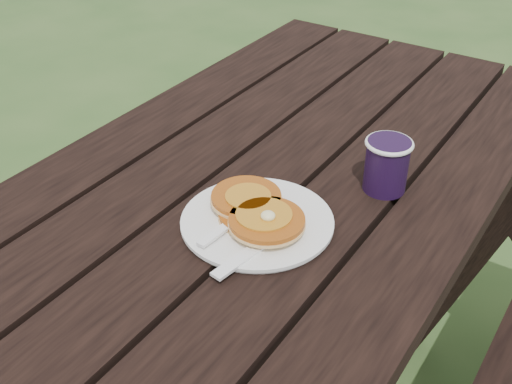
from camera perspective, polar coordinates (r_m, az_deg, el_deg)
The scene contains 6 objects.
picnic_table at distance 1.31m, azimuth -3.21°, elevation -15.86°, with size 1.36×1.80×0.75m.
plate at distance 1.03m, azimuth 0.11°, elevation -2.71°, with size 0.24×0.24×0.01m, color white.
pancake_stack at distance 1.02m, azimuth 0.06°, elevation -1.73°, with size 0.18×0.15×0.04m.
knife at distance 0.96m, azimuth 0.10°, elevation -4.93°, with size 0.02×0.18×0.01m, color white.
fork at distance 0.99m, azimuth -2.87°, elevation -3.21°, with size 0.03×0.16×0.01m, color white, non-canonical shape.
coffee_cup at distance 1.11m, azimuth 11.56°, elevation 2.61°, with size 0.08×0.08×0.09m.
Camera 1 is at (0.52, -0.66, 1.37)m, focal length 45.00 mm.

